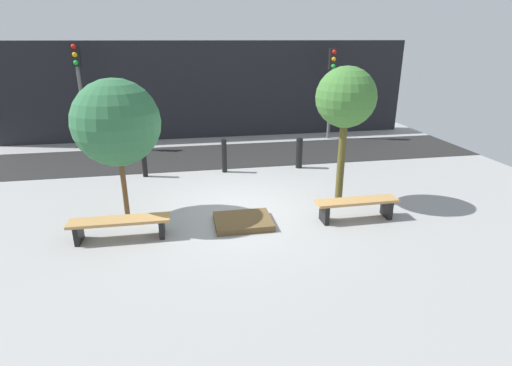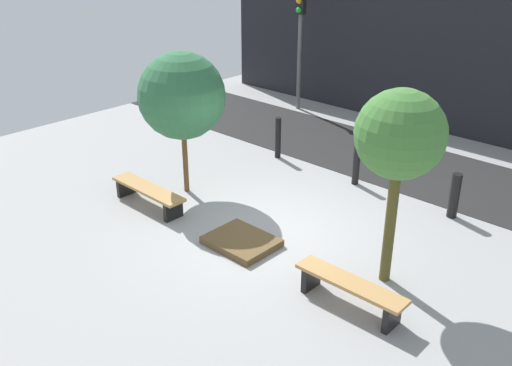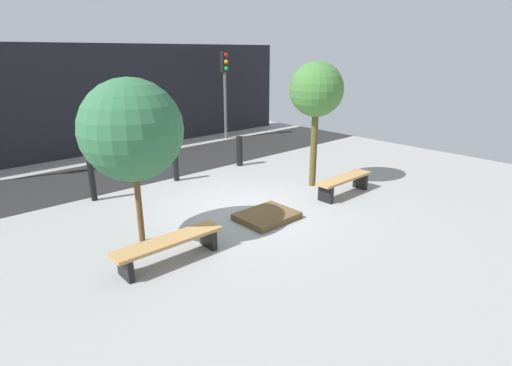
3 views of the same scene
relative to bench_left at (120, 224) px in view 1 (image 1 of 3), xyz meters
The scene contains 13 objects.
ground_plane 2.70m from the bench_left, 19.47° to the left, with size 18.00×18.00×0.00m, color #989898.
road_strip 6.23m from the bench_left, 66.00° to the left, with size 18.00×3.04×0.01m, color #242424.
building_facade 9.23m from the bench_left, 73.86° to the left, with size 16.20×0.50×3.76m, color black.
bench_left is the anchor object (origin of this frame).
bench_right 5.06m from the bench_left, ahead, with size 1.85×0.42×0.47m.
planter_bed 2.55m from the bench_left, ahead, with size 1.24×0.99×0.14m, color brown.
tree_behind_left_bench 2.13m from the bench_left, 90.00° to the left, with size 1.84×1.84×3.09m.
tree_behind_right_bench 5.62m from the bench_left, 11.64° to the left, with size 1.39×1.39×3.27m.
bollard_far_left 3.92m from the bench_left, 87.28° to the left, with size 0.15×0.15×1.05m, color black.
bollard_left 4.66m from the bench_left, 57.10° to the left, with size 0.16×0.16×1.01m, color black.
bollard_center 6.25m from the bench_left, 38.74° to the left, with size 0.20×0.20×0.94m, color black.
traffic_light_west 8.09m from the bench_left, 105.60° to the left, with size 0.28×0.27×3.71m.
traffic_light_mid_west 10.56m from the bench_left, 46.32° to the left, with size 0.28×0.27×3.48m.
Camera 1 is at (-1.16, -8.52, 3.84)m, focal length 28.00 mm.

